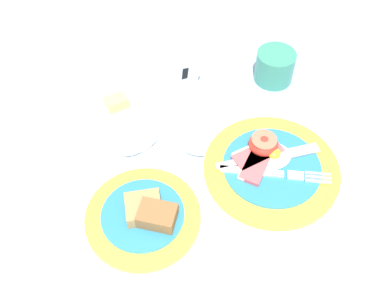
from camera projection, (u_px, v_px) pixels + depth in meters
ground_plane at (216, 180)px, 0.77m from camera, size 3.00×3.00×0.00m
breakfast_plate at (270, 165)px, 0.77m from camera, size 0.23×0.23×0.04m
bread_plate at (145, 216)px, 0.71m from camera, size 0.18×0.18×0.04m
sugar_cup at (275, 66)px, 0.90m from camera, size 0.08×0.08×0.06m
butter_dish at (117, 107)px, 0.86m from camera, size 0.11×0.11×0.03m
number_card at (183, 71)px, 0.88m from camera, size 0.06×0.05×0.07m
teaspoon_by_saucer at (189, 150)px, 0.80m from camera, size 0.19×0.09×0.01m
teaspoon_near_cup at (152, 140)px, 0.81m from camera, size 0.19×0.07×0.01m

